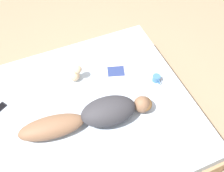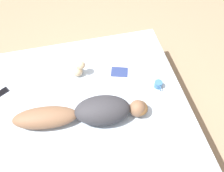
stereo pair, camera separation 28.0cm
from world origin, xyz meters
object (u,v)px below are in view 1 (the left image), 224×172
person (93,116)px  open_magazine (115,64)px  coffee_mug (156,78)px  cell_phone (0,108)px

person → open_magazine: 0.78m
open_magazine → coffee_mug: 0.51m
coffee_mug → person: bearing=-75.9°
open_magazine → cell_phone: bearing=-68.8°
person → open_magazine: (-0.60, 0.49, -0.10)m
open_magazine → cell_phone: (0.08, -1.33, 0.00)m
open_magazine → cell_phone: 1.33m
person → cell_phone: person is taller
person → coffee_mug: (-0.21, 0.82, -0.06)m
person → cell_phone: (-0.52, -0.84, -0.10)m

